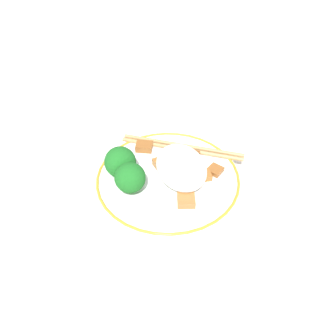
{
  "coord_description": "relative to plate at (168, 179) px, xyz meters",
  "views": [
    {
      "loc": [
        -0.39,
        0.09,
        0.42
      ],
      "look_at": [
        0.0,
        0.0,
        0.04
      ],
      "focal_mm": 35.0,
      "sensor_mm": 36.0,
      "label": 1
    }
  ],
  "objects": [
    {
      "name": "meat_mid_left",
      "position": [
        0.08,
        0.03,
        0.01
      ],
      "size": [
        0.03,
        0.04,
        0.01
      ],
      "color": "brown",
      "rests_on": "plate"
    },
    {
      "name": "meat_on_rice_edge",
      "position": [
        -0.02,
        -0.06,
        0.01
      ],
      "size": [
        0.02,
        0.03,
        0.01
      ],
      "color": "#995B28",
      "rests_on": "plate"
    },
    {
      "name": "broccoli_back_center",
      "position": [
        -0.02,
        0.07,
        0.04
      ],
      "size": [
        0.05,
        0.05,
        0.06
      ],
      "color": "#72AD4C",
      "rests_on": "plate"
    },
    {
      "name": "meat_near_front",
      "position": [
        -0.01,
        -0.08,
        0.01
      ],
      "size": [
        0.03,
        0.03,
        0.01
      ],
      "color": "brown",
      "rests_on": "plate"
    },
    {
      "name": "meat_near_back",
      "position": [
        0.04,
        -0.06,
        0.01
      ],
      "size": [
        0.03,
        0.03,
        0.01
      ],
      "color": "brown",
      "rests_on": "plate"
    },
    {
      "name": "chopsticks",
      "position": [
        0.07,
        -0.04,
        0.01
      ],
      "size": [
        0.13,
        0.21,
        0.01
      ],
      "color": "#AD8451",
      "rests_on": "plate"
    },
    {
      "name": "ground_plane",
      "position": [
        0.0,
        0.0,
        -0.01
      ],
      "size": [
        3.0,
        3.0,
        0.0
      ],
      "primitive_type": "plane",
      "color": "silver"
    },
    {
      "name": "plate",
      "position": [
        0.0,
        0.0,
        0.0
      ],
      "size": [
        0.25,
        0.25,
        0.02
      ],
      "color": "white",
      "rests_on": "ground_plane"
    },
    {
      "name": "meat_near_right",
      "position": [
        0.03,
        0.0,
        0.01
      ],
      "size": [
        0.03,
        0.04,
        0.01
      ],
      "color": "#995B28",
      "rests_on": "plate"
    },
    {
      "name": "rice_mound",
      "position": [
        -0.0,
        -0.02,
        0.03
      ],
      "size": [
        0.12,
        0.08,
        0.04
      ],
      "color": "white",
      "rests_on": "plate"
    },
    {
      "name": "broccoli_back_left",
      "position": [
        0.02,
        0.08,
        0.04
      ],
      "size": [
        0.05,
        0.05,
        0.06
      ],
      "color": "#72AD4C",
      "rests_on": "plate"
    },
    {
      "name": "meat_near_left",
      "position": [
        -0.06,
        -0.01,
        0.01
      ],
      "size": [
        0.04,
        0.03,
        0.01
      ],
      "color": "#9E6633",
      "rests_on": "plate"
    }
  ]
}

